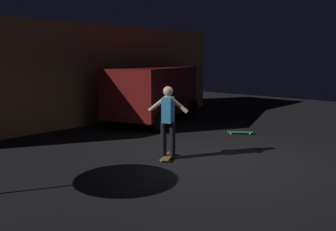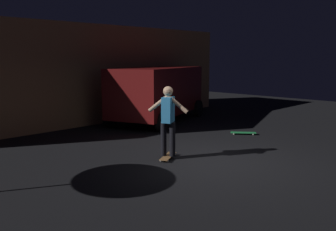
{
  "view_description": "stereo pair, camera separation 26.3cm",
  "coord_description": "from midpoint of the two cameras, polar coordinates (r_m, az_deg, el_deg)",
  "views": [
    {
      "loc": [
        -7.01,
        -4.79,
        2.42
      ],
      "look_at": [
        -0.59,
        0.97,
        1.05
      ],
      "focal_mm": 39.62,
      "sensor_mm": 36.0,
      "label": 1
    },
    {
      "loc": [
        -6.83,
        -4.98,
        2.42
      ],
      "look_at": [
        -0.59,
        0.97,
        1.05
      ],
      "focal_mm": 39.62,
      "sensor_mm": 36.0,
      "label": 2
    }
  ],
  "objects": [
    {
      "name": "ground_plane",
      "position": [
        8.81,
        8.17,
        -7.01
      ],
      "size": [
        28.0,
        28.0,
        0.0
      ],
      "primitive_type": "plane",
      "color": "black"
    },
    {
      "name": "low_building",
      "position": [
        15.11,
        -13.35,
        6.37
      ],
      "size": [
        12.46,
        3.57,
        3.57
      ],
      "color": "tan",
      "rests_on": "ground_plane"
    },
    {
      "name": "parked_van",
      "position": [
        13.89,
        -1.04,
        3.82
      ],
      "size": [
        4.97,
        3.5,
        2.03
      ],
      "color": "maroon",
      "rests_on": "ground_plane"
    },
    {
      "name": "skateboard_ridden",
      "position": [
        8.94,
        0.85,
        -6.31
      ],
      "size": [
        0.79,
        0.53,
        0.07
      ],
      "color": "olive",
      "rests_on": "ground_plane"
    },
    {
      "name": "skateboard_spare",
      "position": [
        11.92,
        12.13,
        -2.62
      ],
      "size": [
        0.64,
        0.74,
        0.07
      ],
      "color": "green",
      "rests_on": "ground_plane"
    },
    {
      "name": "skater",
      "position": [
        8.73,
        0.86,
        -0.09
      ],
      "size": [
        0.52,
        0.92,
        1.67
      ],
      "color": "black",
      "rests_on": "skateboard_ridden"
    }
  ]
}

